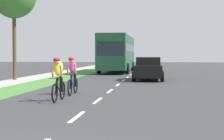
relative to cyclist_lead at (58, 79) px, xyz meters
name	(u,v)px	position (x,y,z in m)	size (l,w,h in m)	color
ground_plane	(125,79)	(1.37, 12.10, -0.81)	(120.00, 120.00, 0.00)	#38383A
grass_verge	(59,79)	(-3.29, 12.10, -0.81)	(2.11, 70.00, 0.01)	#478438
sidewalk_concrete	(32,78)	(-5.25, 12.10, -0.81)	(1.81, 70.00, 0.10)	#B2ADA3
lane_markings_center	(129,76)	(1.37, 16.10, -0.81)	(0.12, 54.30, 0.01)	white
cyclist_lead	(58,79)	(0.00, 0.00, 0.00)	(0.42, 1.72, 1.58)	black
cyclist_trailing	(73,75)	(0.01, 2.21, 0.00)	(0.42, 1.72, 1.58)	black
sedan_black	(148,69)	(2.98, 11.42, -0.04)	(1.98, 4.30, 1.52)	black
bus_dark_green	(118,52)	(-0.25, 22.50, 1.17)	(2.78, 11.60, 3.48)	#194C2D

